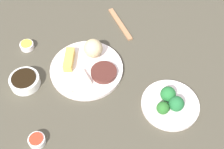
{
  "coord_description": "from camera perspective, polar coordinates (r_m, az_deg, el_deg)",
  "views": [
    {
      "loc": [
        0.65,
        -0.01,
        0.89
      ],
      "look_at": [
        0.04,
        0.06,
        0.06
      ],
      "focal_mm": 46.39,
      "sensor_mm": 36.0,
      "label": 1
    }
  ],
  "objects": [
    {
      "name": "sauce_ramekin_sweet_and_sour",
      "position": [
        0.97,
        -14.58,
        -12.47
      ],
      "size": [
        0.05,
        0.05,
        0.02
      ],
      "primitive_type": "cylinder",
      "color": "white",
      "rests_on": "tabletop"
    },
    {
      "name": "broccoli_floret_0",
      "position": [
        1.0,
        10.98,
        -3.81
      ],
      "size": [
        0.05,
        0.05,
        0.05
      ],
      "primitive_type": "sphere",
      "color": "#236C30",
      "rests_on": "broccoli_plate"
    },
    {
      "name": "main_plate",
      "position": [
        1.09,
        -5.03,
        1.06
      ],
      "size": [
        0.27,
        0.27,
        0.02
      ],
      "primitive_type": "cylinder",
      "color": "white",
      "rests_on": "tabletop"
    },
    {
      "name": "broccoli_floret_1",
      "position": [
        0.98,
        10.0,
        -6.51
      ],
      "size": [
        0.04,
        0.04,
        0.04
      ],
      "primitive_type": "sphere",
      "color": "#286726",
      "rests_on": "broccoli_plate"
    },
    {
      "name": "tabletop",
      "position": [
        1.1,
        -3.24,
        -0.09
      ],
      "size": [
        2.2,
        2.2,
        0.02
      ],
      "primitive_type": "cube",
      "color": "#464234",
      "rests_on": "ground"
    },
    {
      "name": "broccoli_plate",
      "position": [
        1.02,
        11.38,
        -5.81
      ],
      "size": [
        0.2,
        0.2,
        0.01
      ],
      "primitive_type": "cylinder",
      "color": "white",
      "rests_on": "tabletop"
    },
    {
      "name": "sauce_ramekin_hot_mustard",
      "position": [
        1.21,
        -16.41,
        5.46
      ],
      "size": [
        0.05,
        0.05,
        0.02
      ],
      "primitive_type": "cylinder",
      "color": "white",
      "rests_on": "tabletop"
    },
    {
      "name": "spring_roll",
      "position": [
        1.1,
        -8.46,
        2.94
      ],
      "size": [
        0.1,
        0.05,
        0.03
      ],
      "primitive_type": "cube",
      "rotation": [
        0.0,
        0.0,
        2.98
      ],
      "color": "gold",
      "rests_on": "main_plate"
    },
    {
      "name": "broccoli_floret_2",
      "position": [
        0.99,
        12.57,
        -5.65
      ],
      "size": [
        0.05,
        0.05,
        0.05
      ],
      "primitive_type": "sphere",
      "color": "#216633",
      "rests_on": "broccoli_plate"
    },
    {
      "name": "soy_sauce_bowl",
      "position": [
        1.09,
        -16.8,
        -1.27
      ],
      "size": [
        0.11,
        0.11,
        0.03
      ],
      "primitive_type": "cylinder",
      "color": "white",
      "rests_on": "tabletop"
    },
    {
      "name": "stir_fry_heap",
      "position": [
        1.06,
        -1.62,
        0.43
      ],
      "size": [
        0.1,
        0.1,
        0.02
      ],
      "primitive_type": "cylinder",
      "color": "#4B231D",
      "rests_on": "main_plate"
    },
    {
      "name": "rice_scoop",
      "position": [
        1.1,
        -3.58,
        5.19
      ],
      "size": [
        0.07,
        0.07,
        0.07
      ],
      "primitive_type": "sphere",
      "color": "#CAB583",
      "rests_on": "main_plate"
    },
    {
      "name": "crab_rangoon_wonton",
      "position": [
        1.04,
        -6.77,
        -1.27
      ],
      "size": [
        0.09,
        0.1,
        0.02
      ],
      "primitive_type": "cube",
      "rotation": [
        0.0,
        0.0,
        0.39
      ],
      "color": "beige",
      "rests_on": "main_plate"
    },
    {
      "name": "soy_sauce_bowl_liquid",
      "position": [
        1.08,
        -17.04,
        -0.67
      ],
      "size": [
        0.09,
        0.09,
        0.0
      ],
      "primitive_type": "cylinder",
      "color": "black",
      "rests_on": "soy_sauce_bowl"
    },
    {
      "name": "chopsticks_pair",
      "position": [
        1.26,
        1.6,
        9.96
      ],
      "size": [
        0.2,
        0.08,
        0.01
      ],
      "primitive_type": "cube",
      "rotation": [
        0.0,
        0.0,
        0.31
      ],
      "color": "#A9754D",
      "rests_on": "tabletop"
    },
    {
      "name": "sauce_ramekin_hot_mustard_liquid",
      "position": [
        1.2,
        -16.55,
        5.87
      ],
      "size": [
        0.04,
        0.04,
        0.0
      ],
      "primitive_type": "cylinder",
      "color": "yellow",
      "rests_on": "sauce_ramekin_hot_mustard"
    },
    {
      "name": "sauce_ramekin_sweet_and_sour_liquid",
      "position": [
        0.96,
        -14.74,
        -12.14
      ],
      "size": [
        0.04,
        0.04,
        0.0
      ],
      "primitive_type": "cylinder",
      "color": "red",
      "rests_on": "sauce_ramekin_sweet_and_sour"
    }
  ]
}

